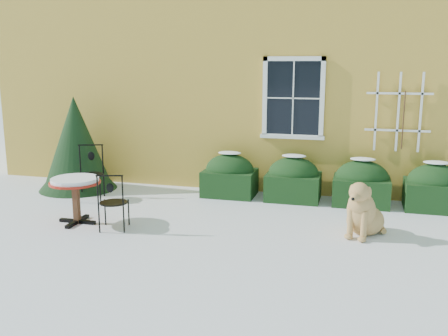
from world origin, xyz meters
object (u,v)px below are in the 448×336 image
(bistro_table, at_px, (75,186))
(dog, at_px, (363,213))
(patio_chair_far, at_px, (90,173))
(evergreen_shrub, at_px, (76,152))
(patio_chair_near, at_px, (113,201))

(bistro_table, bearing_deg, dog, 7.37)
(patio_chair_far, bearing_deg, bistro_table, -88.16)
(evergreen_shrub, relative_size, dog, 2.02)
(bistro_table, relative_size, dog, 0.86)
(bistro_table, relative_size, patio_chair_far, 0.79)
(evergreen_shrub, height_order, patio_chair_far, evergreen_shrub)
(bistro_table, xyz_separation_m, dog, (4.65, 0.60, -0.28))
(patio_chair_near, bearing_deg, dog, 176.35)
(patio_chair_near, bearing_deg, bistro_table, -25.18)
(bistro_table, xyz_separation_m, patio_chair_near, (0.76, -0.14, -0.18))
(patio_chair_near, xyz_separation_m, dog, (3.89, 0.75, -0.10))
(evergreen_shrub, bearing_deg, patio_chair_near, -48.32)
(evergreen_shrub, distance_m, bistro_table, 2.47)
(evergreen_shrub, bearing_deg, patio_chair_far, -43.87)
(bistro_table, height_order, patio_chair_far, patio_chair_far)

